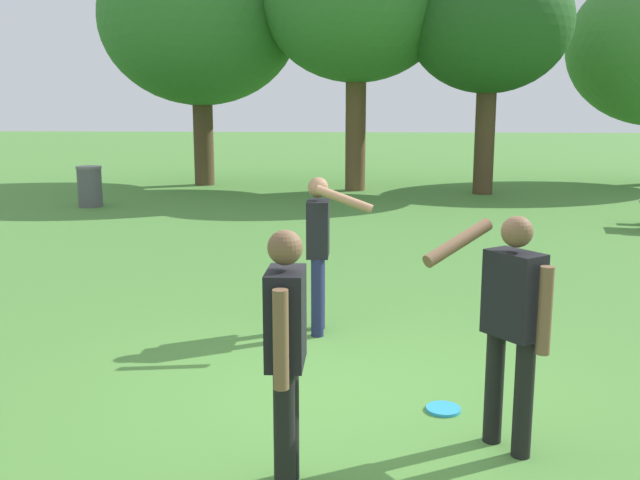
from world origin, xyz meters
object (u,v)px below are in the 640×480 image
Objects in this scene: tree_broad_center at (357,1)px; person_thrower at (286,344)px; trash_can_beside_table at (90,186)px; person_catcher at (319,243)px; tree_far_right at (490,24)px; person_bystander at (511,316)px; frisbee at (443,409)px; tree_tall_left at (200,20)px.

person_thrower is at bearing -90.04° from tree_broad_center.
person_catcher is at bearing -55.77° from trash_can_beside_table.
tree_far_right reaches higher than trash_can_beside_table.
tree_broad_center is (0.05, 12.83, 4.19)m from person_catcher.
person_bystander is (1.48, -2.47, 0.00)m from person_catcher.
tree_far_right is at bearing 18.47° from trash_can_beside_table.
person_catcher is at bearing 120.90° from person_bystander.
person_thrower is at bearing -131.43° from frisbee.
tree_far_right reaches higher than person_bystander.
trash_can_beside_table is 8.63m from tree_broad_center.
person_thrower is 1.71× the size of trash_can_beside_table.
tree_far_right reaches higher than person_thrower.
tree_far_right is (3.53, 12.24, 3.49)m from person_catcher.
frisbee is (-0.36, 0.60, -0.95)m from person_bystander.
tree_broad_center is at bearing -12.77° from tree_tall_left.
frisbee is 0.04× the size of tree_broad_center.
tree_tall_left is 8.24m from tree_far_right.
tree_broad_center reaches higher than person_catcher.
person_bystander is 1.18m from frisbee.
frisbee is 13.09m from trash_can_beside_table.
person_thrower is at bearing -74.91° from tree_tall_left.
person_catcher is 6.07× the size of frisbee.
person_bystander is at bearing 23.49° from person_thrower.
person_bystander is (1.45, 0.63, 0.02)m from person_thrower.
person_thrower is 1.00× the size of person_bystander.
tree_broad_center reaches higher than tree_tall_left.
frisbee is at bearing -70.24° from tree_tall_left.
tree_broad_center is (6.18, 3.82, 4.66)m from trash_can_beside_table.
person_thrower is at bearing -89.38° from person_catcher.
person_catcher is at bearing -106.08° from tree_far_right.
tree_far_right is at bearing 77.17° from person_thrower.
person_bystander is at bearing -69.78° from tree_tall_left.
tree_tall_left is 1.16× the size of tree_far_right.
frisbee is 17.41m from tree_tall_left.
tree_tall_left is at bearing 109.76° from frisbee.
trash_can_beside_table is 0.13× the size of tree_broad_center.
frisbee is at bearing -85.84° from tree_broad_center.
frisbee is 0.04× the size of tree_tall_left.
person_bystander is at bearing -59.10° from person_catcher.
frisbee is at bearing -59.21° from person_catcher.
tree_tall_left is 0.99× the size of tree_broad_center.
person_catcher is 13.50m from tree_broad_center.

